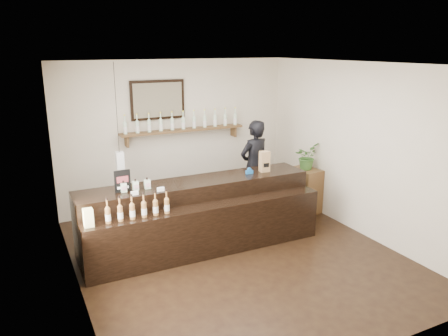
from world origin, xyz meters
name	(u,v)px	position (x,y,z in m)	size (l,w,h in m)	color
ground	(237,255)	(0.00, 0.00, 0.00)	(5.00, 5.00, 0.00)	black
room_shell	(238,145)	(0.00, 0.00, 1.70)	(5.00, 5.00, 5.00)	beige
back_wall_decor	(170,117)	(-0.15, 2.37, 1.76)	(2.66, 0.96, 1.69)	brown
counter	(200,217)	(-0.35, 0.56, 0.48)	(3.68, 0.98, 1.20)	black
promo_sign	(122,181)	(-1.49, 0.66, 1.19)	(0.23, 0.03, 0.32)	black
paper_bag	(264,161)	(0.86, 0.67, 1.20)	(0.17, 0.13, 0.34)	#9B6E4A
tape_dispenser	(249,171)	(0.58, 0.67, 1.07)	(0.12, 0.05, 0.10)	#175BA2
side_cabinet	(305,190)	(2.00, 1.06, 0.41)	(0.50, 0.63, 0.83)	brown
potted_plant	(306,156)	(2.00, 1.06, 1.07)	(0.43, 0.38, 0.48)	#3C6B2B
shopkeeper	(254,160)	(1.18, 1.55, 0.98)	(0.71, 0.47, 1.96)	black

